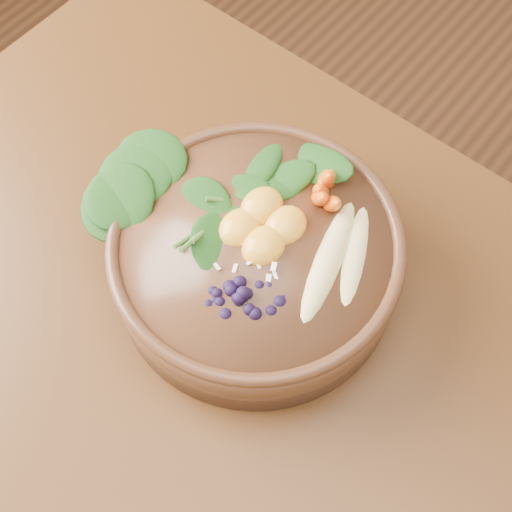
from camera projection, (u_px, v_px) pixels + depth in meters
stoneware_bowl at (256, 260)px, 0.77m from camera, size 0.41×0.41×0.08m
kale_heap at (228, 169)px, 0.75m from camera, size 0.26×0.25×0.05m
carrot_cluster at (329, 165)px, 0.73m from camera, size 0.08×0.08×0.09m
banana_halves at (343, 250)px, 0.71m from camera, size 0.10×0.18×0.03m
mandarin_cluster at (263, 218)px, 0.73m from camera, size 0.12×0.13×0.03m
blueberry_pile at (242, 287)px, 0.68m from camera, size 0.17×0.16×0.04m
coconut_flakes at (253, 258)px, 0.72m from camera, size 0.12×0.11×0.01m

